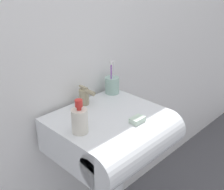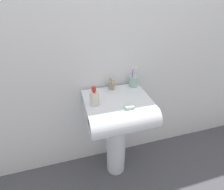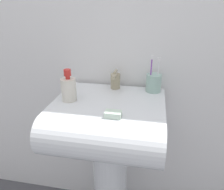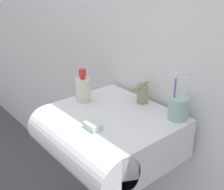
# 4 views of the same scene
# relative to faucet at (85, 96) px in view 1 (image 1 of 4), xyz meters

# --- Properties ---
(wall_back) EXTENTS (5.00, 0.05, 2.40)m
(wall_back) POSITION_rel_faucet_xyz_m (-0.00, 0.10, 0.28)
(wall_back) COLOR white
(wall_back) RESTS_ON ground
(sink_basin) EXTENTS (0.52, 0.49, 0.17)m
(sink_basin) POSITION_rel_faucet_xyz_m (-0.00, -0.21, -0.13)
(sink_basin) COLOR white
(sink_basin) RESTS_ON sink_pedestal
(faucet) EXTENTS (0.05, 0.10, 0.10)m
(faucet) POSITION_rel_faucet_xyz_m (0.00, 0.00, 0.00)
(faucet) COLOR tan
(faucet) RESTS_ON sink_basin
(toothbrush_cup) EXTENTS (0.08, 0.08, 0.19)m
(toothbrush_cup) POSITION_rel_faucet_xyz_m (0.20, 0.00, 0.00)
(toothbrush_cup) COLOR #99BFB2
(toothbrush_cup) RESTS_ON sink_basin
(soap_bottle) EXTENTS (0.07, 0.07, 0.15)m
(soap_bottle) POSITION_rel_faucet_xyz_m (-0.19, -0.19, 0.01)
(soap_bottle) COLOR silver
(soap_bottle) RESTS_ON sink_basin
(bar_soap) EXTENTS (0.07, 0.04, 0.02)m
(bar_soap) POSITION_rel_faucet_xyz_m (0.05, -0.30, -0.04)
(bar_soap) COLOR silver
(bar_soap) RESTS_ON sink_basin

